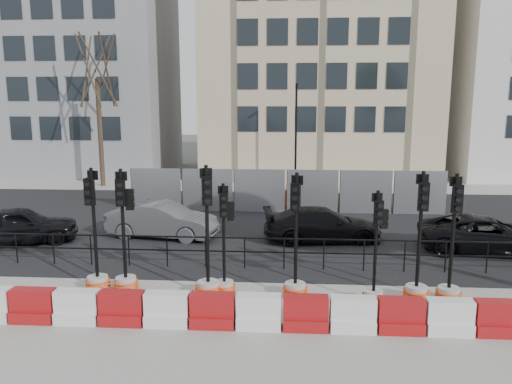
# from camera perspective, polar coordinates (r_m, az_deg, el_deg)

# --- Properties ---
(ground) EXTENTS (120.00, 120.00, 0.00)m
(ground) POSITION_cam_1_polar(r_m,az_deg,el_deg) (14.28, 3.15, -10.45)
(ground) COLOR #51514C
(ground) RESTS_ON ground
(sidewalk_near) EXTENTS (40.00, 6.00, 0.02)m
(sidewalk_near) POSITION_cam_1_polar(r_m,az_deg,el_deg) (11.53, 2.97, -15.74)
(sidewalk_near) COLOR gray
(sidewalk_near) RESTS_ON ground
(road) EXTENTS (40.00, 14.00, 0.03)m
(road) POSITION_cam_1_polar(r_m,az_deg,el_deg) (20.97, 3.37, -3.56)
(road) COLOR black
(road) RESTS_ON ground
(sidewalk_far) EXTENTS (40.00, 4.00, 0.02)m
(sidewalk_far) POSITION_cam_1_polar(r_m,az_deg,el_deg) (29.78, 3.50, 0.64)
(sidewalk_far) COLOR gray
(sidewalk_far) RESTS_ON ground
(building_grey) EXTENTS (11.00, 9.06, 14.00)m
(building_grey) POSITION_cam_1_polar(r_m,az_deg,el_deg) (38.08, -18.46, 12.84)
(building_grey) COLOR gray
(building_grey) RESTS_ON ground
(building_cream) EXTENTS (15.00, 10.06, 18.00)m
(building_cream) POSITION_cam_1_polar(r_m,az_deg,el_deg) (35.59, 7.09, 16.72)
(building_cream) COLOR beige
(building_cream) RESTS_ON ground
(kerb_railing) EXTENTS (18.00, 0.04, 1.00)m
(kerb_railing) POSITION_cam_1_polar(r_m,az_deg,el_deg) (15.20, 3.23, -6.41)
(kerb_railing) COLOR black
(kerb_railing) RESTS_ON ground
(heras_fencing) EXTENTS (14.33, 1.72, 2.00)m
(heras_fencing) POSITION_cam_1_polar(r_m,az_deg,el_deg) (23.56, 3.41, -0.33)
(heras_fencing) COLOR gray
(heras_fencing) RESTS_ON ground
(lamp_post_far) EXTENTS (0.12, 0.56, 6.00)m
(lamp_post_far) POSITION_cam_1_polar(r_m,az_deg,el_deg) (28.39, 4.58, 6.68)
(lamp_post_far) COLOR black
(lamp_post_far) RESTS_ON ground
(tree_bare_far) EXTENTS (2.00, 2.00, 9.00)m
(tree_bare_far) POSITION_cam_1_polar(r_m,az_deg,el_deg) (30.94, -17.74, 12.90)
(tree_bare_far) COLOR #473828
(tree_bare_far) RESTS_ON ground
(barrier_row) EXTENTS (16.75, 0.50, 0.80)m
(barrier_row) POSITION_cam_1_polar(r_m,az_deg,el_deg) (11.56, 3.00, -13.72)
(barrier_row) COLOR #B20E20
(barrier_row) RESTS_ON ground
(traffic_signal_a) EXTENTS (0.66, 0.66, 3.37)m
(traffic_signal_a) POSITION_cam_1_polar(r_m,az_deg,el_deg) (14.21, -17.77, -8.08)
(traffic_signal_a) COLOR #B9B9B5
(traffic_signal_a) RESTS_ON ground
(traffic_signal_b) EXTENTS (0.66, 0.66, 3.35)m
(traffic_signal_b) POSITION_cam_1_polar(r_m,az_deg,el_deg) (13.91, -14.71, -7.89)
(traffic_signal_b) COLOR #B9B9B5
(traffic_signal_b) RESTS_ON ground
(traffic_signal_c) EXTENTS (0.69, 0.69, 3.49)m
(traffic_signal_c) POSITION_cam_1_polar(r_m,az_deg,el_deg) (13.20, -5.51, -8.94)
(traffic_signal_c) COLOR #B9B9B5
(traffic_signal_c) RESTS_ON ground
(traffic_signal_d) EXTENTS (0.59, 0.59, 3.00)m
(traffic_signal_d) POSITION_cam_1_polar(r_m,az_deg,el_deg) (13.33, -3.61, -8.75)
(traffic_signal_d) COLOR #B9B9B5
(traffic_signal_d) RESTS_ON ground
(traffic_signal_e) EXTENTS (0.65, 0.65, 3.31)m
(traffic_signal_e) POSITION_cam_1_polar(r_m,az_deg,el_deg) (13.14, 4.51, -9.19)
(traffic_signal_e) COLOR #B9B9B5
(traffic_signal_e) RESTS_ON ground
(traffic_signal_f) EXTENTS (0.58, 0.58, 2.93)m
(traffic_signal_f) POSITION_cam_1_polar(r_m,az_deg,el_deg) (13.05, 13.41, -9.53)
(traffic_signal_f) COLOR #B9B9B5
(traffic_signal_f) RESTS_ON ground
(traffic_signal_g) EXTENTS (0.67, 0.67, 3.38)m
(traffic_signal_g) POSITION_cam_1_polar(r_m,az_deg,el_deg) (13.52, 17.96, -9.05)
(traffic_signal_g) COLOR #B9B9B5
(traffic_signal_g) RESTS_ON ground
(traffic_signal_h) EXTENTS (0.66, 0.66, 3.33)m
(traffic_signal_h) POSITION_cam_1_polar(r_m,az_deg,el_deg) (13.71, 21.28, -9.03)
(traffic_signal_h) COLOR #B9B9B5
(traffic_signal_h) RESTS_ON ground
(car_a) EXTENTS (4.30, 5.10, 1.37)m
(car_a) POSITION_cam_1_polar(r_m,az_deg,el_deg) (19.77, -25.52, -3.46)
(car_a) COLOR black
(car_a) RESTS_ON ground
(car_b) EXTENTS (2.70, 4.54, 1.35)m
(car_b) POSITION_cam_1_polar(r_m,az_deg,el_deg) (18.99, -10.64, -3.17)
(car_b) COLOR #535258
(car_b) RESTS_ON ground
(car_c) EXTENTS (2.71, 4.67, 1.24)m
(car_c) POSITION_cam_1_polar(r_m,az_deg,el_deg) (18.36, 7.58, -3.72)
(car_c) COLOR black
(car_c) RESTS_ON ground
(car_d) EXTENTS (2.90, 4.85, 1.24)m
(car_d) POSITION_cam_1_polar(r_m,az_deg,el_deg) (18.65, 24.92, -4.41)
(car_d) COLOR black
(car_d) RESTS_ON ground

